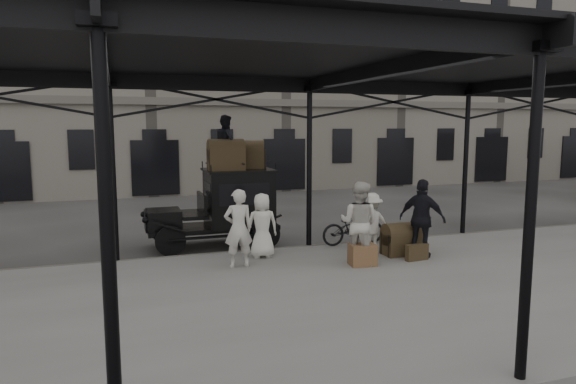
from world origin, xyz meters
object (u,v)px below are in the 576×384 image
(steamer_trunk_platform, at_px, (401,241))
(bicycle, at_px, (353,227))
(taxi, at_px, (228,204))
(porter_official, at_px, (422,219))
(porter_left, at_px, (238,228))
(steamer_trunk_roof_near, at_px, (226,157))

(steamer_trunk_platform, bearing_deg, bicycle, 115.65)
(taxi, height_order, porter_official, taxi)
(taxi, relative_size, steamer_trunk_platform, 3.92)
(bicycle, bearing_deg, steamer_trunk_platform, -153.69)
(bicycle, bearing_deg, taxi, 63.12)
(porter_left, xyz_separation_m, steamer_trunk_platform, (4.17, -0.18, -0.57))
(steamer_trunk_roof_near, height_order, steamer_trunk_platform, steamer_trunk_roof_near)
(taxi, xyz_separation_m, steamer_trunk_platform, (3.84, -2.98, -0.71))
(porter_official, distance_m, steamer_trunk_roof_near, 5.46)
(porter_official, xyz_separation_m, steamer_trunk_platform, (-0.31, 0.43, -0.64))
(bicycle, bearing_deg, porter_left, 108.91)
(steamer_trunk_platform, bearing_deg, taxi, 141.52)
(porter_left, relative_size, porter_official, 0.93)
(taxi, height_order, bicycle, taxi)
(taxi, relative_size, bicycle, 2.01)
(bicycle, distance_m, steamer_trunk_platform, 1.55)
(taxi, distance_m, steamer_trunk_platform, 4.91)
(bicycle, xyz_separation_m, steamer_trunk_platform, (0.68, -1.38, -0.14))
(porter_left, bearing_deg, bicycle, -160.08)
(porter_left, height_order, bicycle, porter_left)
(bicycle, bearing_deg, porter_official, -151.35)
(porter_left, distance_m, bicycle, 3.72)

